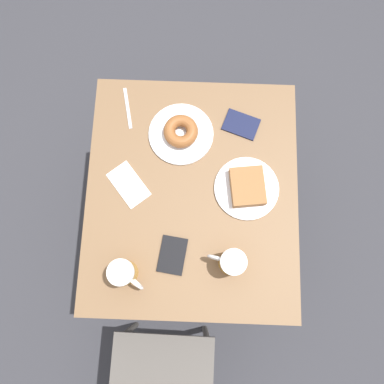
{
  "coord_description": "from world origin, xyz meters",
  "views": [
    {
      "loc": [
        -0.01,
        0.29,
        2.01
      ],
      "look_at": [
        0.0,
        0.0,
        0.73
      ],
      "focal_mm": 35.0,
      "sensor_mm": 36.0,
      "label": 1
    }
  ],
  "objects_px": {
    "beer_mug_left": "(124,273)",
    "beer_mug_center": "(231,262)",
    "plate_with_cake": "(247,187)",
    "plate_with_donut": "(181,133)",
    "napkin_folded": "(129,185)",
    "passport_far_edge": "(172,255)",
    "fork": "(128,108)",
    "passport_near_edge": "(241,124)"
  },
  "relations": [
    {
      "from": "beer_mug_center",
      "to": "passport_far_edge",
      "type": "height_order",
      "value": "beer_mug_center"
    },
    {
      "from": "plate_with_donut",
      "to": "passport_far_edge",
      "type": "bearing_deg",
      "value": 88.54
    },
    {
      "from": "plate_with_cake",
      "to": "passport_far_edge",
      "type": "distance_m",
      "value": 0.35
    },
    {
      "from": "plate_with_donut",
      "to": "beer_mug_left",
      "type": "bearing_deg",
      "value": 72.21
    },
    {
      "from": "beer_mug_left",
      "to": "beer_mug_center",
      "type": "height_order",
      "value": "same"
    },
    {
      "from": "beer_mug_left",
      "to": "beer_mug_center",
      "type": "relative_size",
      "value": 0.94
    },
    {
      "from": "beer_mug_left",
      "to": "passport_near_edge",
      "type": "xyz_separation_m",
      "value": [
        -0.38,
        -0.55,
        -0.06
      ]
    },
    {
      "from": "beer_mug_center",
      "to": "fork",
      "type": "relative_size",
      "value": 0.76
    },
    {
      "from": "beer_mug_center",
      "to": "passport_near_edge",
      "type": "height_order",
      "value": "beer_mug_center"
    },
    {
      "from": "plate_with_cake",
      "to": "fork",
      "type": "xyz_separation_m",
      "value": [
        0.45,
        -0.29,
        -0.02
      ]
    },
    {
      "from": "plate_with_donut",
      "to": "fork",
      "type": "xyz_separation_m",
      "value": [
        0.2,
        -0.1,
        -0.02
      ]
    },
    {
      "from": "plate_with_cake",
      "to": "plate_with_donut",
      "type": "relative_size",
      "value": 0.96
    },
    {
      "from": "napkin_folded",
      "to": "fork",
      "type": "height_order",
      "value": "same"
    },
    {
      "from": "plate_with_donut",
      "to": "passport_near_edge",
      "type": "relative_size",
      "value": 1.61
    },
    {
      "from": "plate_with_cake",
      "to": "beer_mug_left",
      "type": "bearing_deg",
      "value": 37.5
    },
    {
      "from": "plate_with_donut",
      "to": "fork",
      "type": "relative_size",
      "value": 1.45
    },
    {
      "from": "beer_mug_left",
      "to": "napkin_folded",
      "type": "xyz_separation_m",
      "value": [
        0.02,
        -0.31,
        -0.06
      ]
    },
    {
      "from": "beer_mug_left",
      "to": "passport_far_edge",
      "type": "height_order",
      "value": "beer_mug_left"
    },
    {
      "from": "passport_near_edge",
      "to": "passport_far_edge",
      "type": "distance_m",
      "value": 0.54
    },
    {
      "from": "napkin_folded",
      "to": "passport_far_edge",
      "type": "xyz_separation_m",
      "value": [
        -0.17,
        0.24,
        0.0
      ]
    },
    {
      "from": "beer_mug_left",
      "to": "napkin_folded",
      "type": "distance_m",
      "value": 0.31
    },
    {
      "from": "beer_mug_left",
      "to": "passport_near_edge",
      "type": "distance_m",
      "value": 0.67
    },
    {
      "from": "plate_with_cake",
      "to": "plate_with_donut",
      "type": "distance_m",
      "value": 0.31
    },
    {
      "from": "passport_far_edge",
      "to": "napkin_folded",
      "type": "bearing_deg",
      "value": -55.38
    },
    {
      "from": "plate_with_cake",
      "to": "plate_with_donut",
      "type": "height_order",
      "value": "plate_with_donut"
    },
    {
      "from": "beer_mug_left",
      "to": "beer_mug_center",
      "type": "xyz_separation_m",
      "value": [
        -0.35,
        -0.05,
        0.0
      ]
    },
    {
      "from": "beer_mug_left",
      "to": "napkin_folded",
      "type": "bearing_deg",
      "value": -86.93
    },
    {
      "from": "plate_with_donut",
      "to": "napkin_folded",
      "type": "relative_size",
      "value": 1.34
    },
    {
      "from": "plate_with_donut",
      "to": "passport_far_edge",
      "type": "xyz_separation_m",
      "value": [
        0.01,
        0.44,
        -0.02
      ]
    },
    {
      "from": "passport_far_edge",
      "to": "plate_with_donut",
      "type": "bearing_deg",
      "value": -91.46
    },
    {
      "from": "beer_mug_center",
      "to": "napkin_folded",
      "type": "xyz_separation_m",
      "value": [
        0.36,
        -0.26,
        -0.06
      ]
    },
    {
      "from": "beer_mug_center",
      "to": "plate_with_donut",
      "type": "bearing_deg",
      "value": -68.12
    },
    {
      "from": "plate_with_donut",
      "to": "napkin_folded",
      "type": "xyz_separation_m",
      "value": [
        0.18,
        0.2,
        -0.02
      ]
    },
    {
      "from": "plate_with_cake",
      "to": "passport_near_edge",
      "type": "xyz_separation_m",
      "value": [
        0.02,
        -0.24,
        -0.01
      ]
    },
    {
      "from": "passport_near_edge",
      "to": "plate_with_cake",
      "type": "bearing_deg",
      "value": 94.82
    },
    {
      "from": "plate_with_cake",
      "to": "plate_with_donut",
      "type": "bearing_deg",
      "value": -39.17
    },
    {
      "from": "fork",
      "to": "passport_far_edge",
      "type": "relative_size",
      "value": 1.19
    },
    {
      "from": "plate_with_cake",
      "to": "passport_far_edge",
      "type": "relative_size",
      "value": 1.67
    },
    {
      "from": "plate_with_donut",
      "to": "beer_mug_center",
      "type": "xyz_separation_m",
      "value": [
        -0.18,
        0.46,
        0.04
      ]
    },
    {
      "from": "beer_mug_center",
      "to": "fork",
      "type": "xyz_separation_m",
      "value": [
        0.39,
        -0.56,
        -0.06
      ]
    },
    {
      "from": "beer_mug_left",
      "to": "passport_far_edge",
      "type": "xyz_separation_m",
      "value": [
        -0.15,
        -0.07,
        -0.06
      ]
    },
    {
      "from": "plate_with_cake",
      "to": "beer_mug_left",
      "type": "relative_size",
      "value": 1.96
    }
  ]
}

